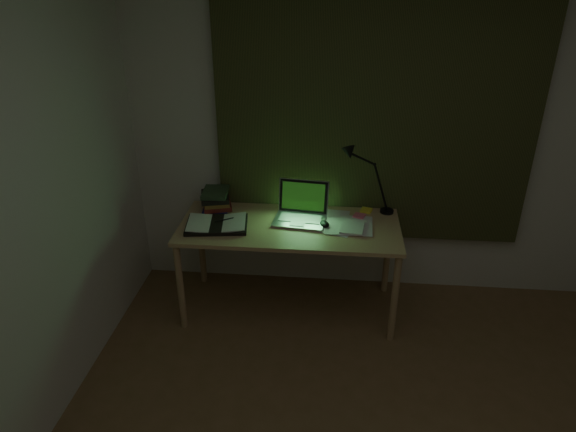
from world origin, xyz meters
name	(u,v)px	position (x,y,z in m)	size (l,w,h in m)	color
wall_back	(373,131)	(0.00, 2.00, 1.25)	(3.50, 0.00, 2.50)	silver
curtain	(375,104)	(0.00, 1.96, 1.45)	(2.20, 0.06, 2.00)	#2F361B
desk	(290,268)	(-0.55, 1.59, 0.35)	(1.52, 0.66, 0.69)	tan
laptop	(300,205)	(-0.49, 1.64, 0.82)	(0.35, 0.40, 0.25)	#B4B3B8
open_textbook	(217,224)	(-1.05, 1.52, 0.71)	(0.41, 0.29, 0.04)	silver
book_stack	(217,200)	(-1.10, 1.78, 0.77)	(0.20, 0.24, 0.16)	silver
loose_papers	(345,226)	(-0.17, 1.59, 0.70)	(0.34, 0.36, 0.02)	silver
mouse	(325,224)	(-0.31, 1.59, 0.71)	(0.06, 0.10, 0.04)	black
sticky_yellow	(366,210)	(-0.02, 1.86, 0.70)	(0.08, 0.08, 0.02)	yellow
sticky_pink	(359,216)	(-0.07, 1.76, 0.70)	(0.08, 0.08, 0.02)	#FE6387
desk_lamp	(390,178)	(0.13, 1.85, 0.96)	(0.35, 0.28, 0.53)	black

